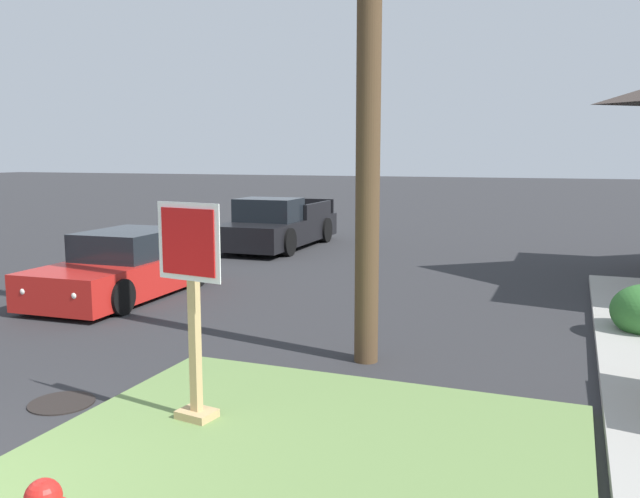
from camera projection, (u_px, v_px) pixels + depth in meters
grass_corner_patch at (275, 486)px, 5.27m from camera, size 4.84×5.30×0.08m
stop_sign at (193, 315)px, 6.38m from camera, size 0.75×0.33×2.16m
manhole_cover at (62, 403)px, 7.13m from camera, size 0.70×0.70×0.02m
parked_sedan_red at (126, 268)px, 12.53m from camera, size 1.96×4.22×1.25m
pickup_truck_black at (278, 227)px, 19.14m from camera, size 2.15×5.11×1.48m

